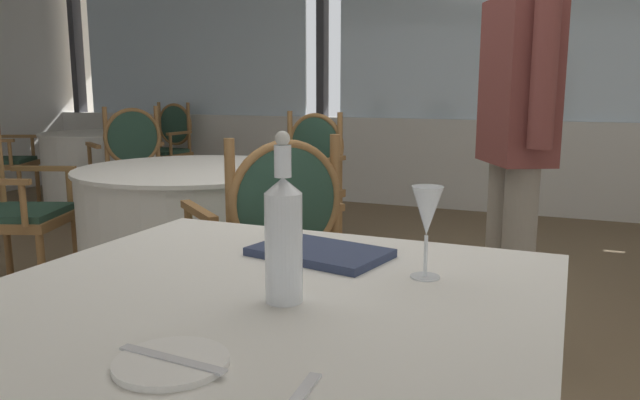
{
  "coord_description": "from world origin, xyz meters",
  "views": [
    {
      "loc": [
        0.8,
        -2.3,
        1.14
      ],
      "look_at": [
        0.26,
        -1.01,
        0.88
      ],
      "focal_mm": 34.27,
      "sensor_mm": 36.0,
      "label": 1
    }
  ],
  "objects": [
    {
      "name": "ground_plane",
      "position": [
        0.0,
        0.0,
        0.0
      ],
      "size": [
        13.22,
        13.22,
        0.0
      ],
      "primitive_type": "plane",
      "color": "#756047"
    },
    {
      "name": "window_wall_far",
      "position": [
        -0.0,
        3.52,
        1.05
      ],
      "size": [
        10.17,
        0.14,
        2.6
      ],
      "color": "silver",
      "rests_on": "ground_plane"
    },
    {
      "name": "side_plate",
      "position": [
        0.28,
        -1.6,
        0.74
      ],
      "size": [
        0.17,
        0.17,
        0.01
      ],
      "primitive_type": "cylinder",
      "color": "white",
      "rests_on": "foreground_table"
    },
    {
      "name": "butter_knife",
      "position": [
        0.28,
        -1.6,
        0.74
      ],
      "size": [
        0.19,
        0.03,
        0.0
      ],
      "primitive_type": "cube",
      "rotation": [
        0.0,
        0.0,
        -0.08
      ],
      "color": "silver",
      "rests_on": "foreground_table"
    },
    {
      "name": "water_bottle",
      "position": [
        0.31,
        -1.29,
        0.86
      ],
      "size": [
        0.07,
        0.07,
        0.33
      ],
      "color": "white",
      "rests_on": "foreground_table"
    },
    {
      "name": "wine_glass",
      "position": [
        0.52,
        -1.04,
        0.87
      ],
      "size": [
        0.07,
        0.07,
        0.2
      ],
      "color": "white",
      "rests_on": "foreground_table"
    },
    {
      "name": "menu_book",
      "position": [
        0.25,
        -0.97,
        0.74
      ],
      "size": [
        0.35,
        0.26,
        0.02
      ],
      "primitive_type": "cube",
      "rotation": [
        0.0,
        0.0,
        -0.2
      ],
      "color": "#2D3856",
      "rests_on": "foreground_table"
    },
    {
      "name": "background_table_0",
      "position": [
        -1.01,
        0.35,
        0.37
      ],
      "size": [
        1.21,
        1.21,
        0.73
      ],
      "color": "silver",
      "rests_on": "ground_plane"
    },
    {
      "name": "dining_chair_0_0",
      "position": [
        -0.83,
        1.37,
        0.58
      ],
      "size": [
        0.59,
        0.54,
        0.98
      ],
      "rotation": [
        0.0,
        0.0,
        4.54
      ],
      "color": "olive",
      "rests_on": "ground_plane"
    },
    {
      "name": "dining_chair_0_1",
      "position": [
        -1.98,
        -0.01,
        0.57
      ],
      "size": [
        0.59,
        0.63,
        0.98
      ],
      "rotation": [
        0.0,
        0.0,
        6.63
      ],
      "color": "olive",
      "rests_on": "ground_plane"
    },
    {
      "name": "dining_chair_0_2",
      "position": [
        -0.22,
        -0.31,
        0.57
      ],
      "size": [
        0.65,
        0.66,
        0.97
      ],
      "rotation": [
        0.0,
        0.0,
        8.73
      ],
      "color": "olive",
      "rests_on": "ground_plane"
    },
    {
      "name": "background_table_2",
      "position": [
        -3.3,
        2.17,
        0.37
      ],
      "size": [
        1.06,
        1.06,
        0.73
      ],
      "color": "silver",
      "rests_on": "ground_plane"
    },
    {
      "name": "dining_chair_2_0",
      "position": [
        -2.5,
        1.63,
        0.58
      ],
      "size": [
        0.64,
        0.66,
        1.0
      ],
      "rotation": [
        0.0,
        0.0,
        8.83
      ],
      "color": "olive",
      "rests_on": "ground_plane"
    },
    {
      "name": "dining_chair_2_1",
      "position": [
        -3.23,
        3.12,
        0.57
      ],
      "size": [
        0.56,
        0.5,
        0.99
      ],
      "rotation": [
        0.0,
        0.0,
        10.93
      ],
      "color": "olive",
      "rests_on": "ground_plane"
    },
    {
      "name": "diner_person_0",
      "position": [
        0.59,
        0.22,
        0.99
      ],
      "size": [
        0.34,
        0.48,
        1.73
      ],
      "rotation": [
        0.0,
        0.0,
        3.61
      ],
      "color": "gray",
      "rests_on": "ground_plane"
    }
  ]
}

